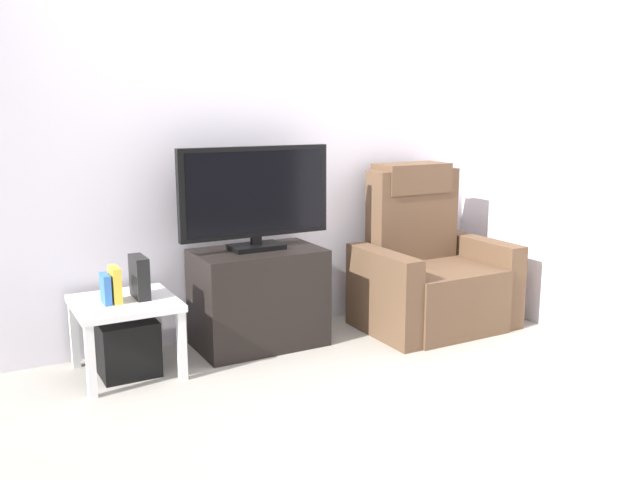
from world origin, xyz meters
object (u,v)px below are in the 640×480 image
at_px(side_table, 125,311).
at_px(game_console, 139,277).
at_px(tv_stand, 259,298).
at_px(book_leftmost, 106,289).
at_px(recliner_armchair, 429,270).
at_px(subwoofer_box, 127,347).
at_px(book_middle, 115,285).
at_px(television, 255,196).

distance_m(side_table, game_console, 0.20).
distance_m(tv_stand, game_console, 0.77).
bearing_deg(book_leftmost, recliner_armchair, -2.40).
relative_size(subwoofer_box, book_leftmost, 1.90).
xyz_separation_m(recliner_armchair, book_leftmost, (-2.11, 0.09, 0.13)).
bearing_deg(recliner_armchair, game_console, 172.17).
height_order(book_middle, game_console, game_console).
xyz_separation_m(recliner_armchair, game_console, (-1.92, 0.12, 0.17)).
relative_size(recliner_armchair, side_table, 2.00).
relative_size(television, subwoofer_box, 3.10).
xyz_separation_m(television, recliner_armchair, (1.18, -0.19, -0.56)).
relative_size(subwoofer_box, game_console, 1.32).
distance_m(television, subwoofer_box, 1.14).
xyz_separation_m(subwoofer_box, book_leftmost, (-0.10, -0.02, 0.35)).
bearing_deg(subwoofer_box, book_leftmost, -168.69).
bearing_deg(side_table, game_console, 6.34).
relative_size(side_table, book_leftmost, 3.33).
bearing_deg(game_console, subwoofer_box, -173.66).
bearing_deg(book_leftmost, game_console, 8.97).
xyz_separation_m(television, side_table, (-0.83, -0.08, -0.58)).
bearing_deg(side_table, recliner_armchair, -3.09).
distance_m(recliner_armchair, book_leftmost, 2.11).
bearing_deg(tv_stand, side_table, -175.53).
xyz_separation_m(book_leftmost, book_middle, (0.05, 0.00, 0.02)).
height_order(television, book_leftmost, television).
relative_size(television, game_console, 4.10).
bearing_deg(recliner_armchair, tv_stand, 167.37).
xyz_separation_m(tv_stand, book_leftmost, (-0.93, -0.08, 0.20)).
relative_size(television, book_middle, 4.87).
bearing_deg(game_console, tv_stand, 4.24).
bearing_deg(television, book_middle, -173.27).
bearing_deg(book_middle, tv_stand, 5.52).
bearing_deg(television, book_leftmost, -173.64).
distance_m(recliner_armchair, game_console, 1.93).
relative_size(television, book_leftmost, 5.89).
distance_m(side_table, book_middle, 0.17).
relative_size(television, side_table, 1.77).
height_order(subwoofer_box, book_middle, book_middle).
bearing_deg(television, game_console, -174.32).
height_order(tv_stand, side_table, tv_stand).
distance_m(tv_stand, recliner_armchair, 1.20).
bearing_deg(television, recliner_armchair, -9.21).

